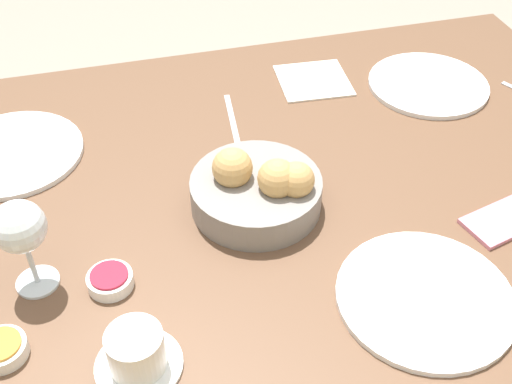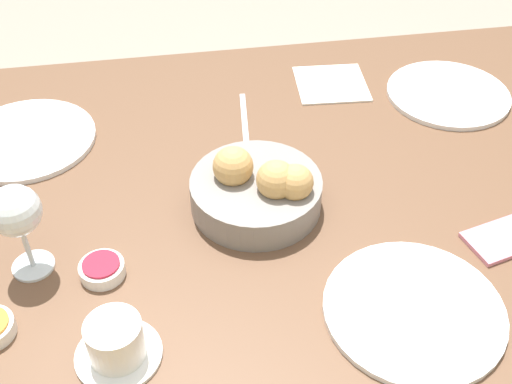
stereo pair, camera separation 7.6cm
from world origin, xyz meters
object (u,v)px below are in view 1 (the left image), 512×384
(plate_near_right, at_px, (12,153))
(coffee_cup, at_px, (137,353))
(bread_basket, at_px, (258,189))
(cell_phone, at_px, (507,219))
(plate_near_left, at_px, (428,84))
(plate_far_center, at_px, (425,298))
(jam_bowl_honey, at_px, (2,349))
(knife_silver, at_px, (232,121))
(napkin, at_px, (313,80))
(wine_glass, at_px, (20,230))
(jam_bowl_berry, at_px, (110,280))

(plate_near_right, distance_m, coffee_cup, 0.54)
(bread_basket, relative_size, cell_phone, 1.34)
(plate_near_left, distance_m, plate_far_center, 0.59)
(jam_bowl_honey, relative_size, knife_silver, 0.37)
(jam_bowl_honey, height_order, napkin, jam_bowl_honey)
(plate_near_right, bearing_deg, wine_glass, 97.20)
(plate_near_left, relative_size, jam_bowl_honey, 3.68)
(bread_basket, distance_m, coffee_cup, 0.35)
(wine_glass, relative_size, napkin, 1.00)
(jam_bowl_honey, bearing_deg, plate_near_left, -151.62)
(coffee_cup, bearing_deg, jam_bowl_berry, -81.46)
(plate_near_left, xyz_separation_m, jam_bowl_berry, (0.70, 0.38, 0.01))
(plate_near_left, distance_m, wine_glass, 0.88)
(knife_silver, bearing_deg, cell_phone, 133.57)
(bread_basket, relative_size, plate_near_right, 0.84)
(coffee_cup, distance_m, jam_bowl_honey, 0.19)
(plate_far_center, distance_m, napkin, 0.61)
(coffee_cup, bearing_deg, plate_far_center, -179.44)
(wine_glass, height_order, cell_phone, wine_glass)
(jam_bowl_berry, xyz_separation_m, cell_phone, (-0.64, 0.03, -0.01))
(knife_silver, distance_m, napkin, 0.23)
(jam_bowl_berry, xyz_separation_m, napkin, (-0.47, -0.46, -0.01))
(coffee_cup, xyz_separation_m, napkin, (-0.45, -0.61, -0.03))
(bread_basket, bearing_deg, wine_glass, 12.19)
(plate_near_right, relative_size, coffee_cup, 2.21)
(cell_phone, bearing_deg, coffee_cup, 10.92)
(coffee_cup, relative_size, jam_bowl_berry, 1.72)
(plate_near_right, relative_size, wine_glass, 1.66)
(jam_bowl_berry, bearing_deg, coffee_cup, 98.54)
(plate_near_right, distance_m, napkin, 0.63)
(jam_bowl_berry, height_order, cell_phone, jam_bowl_berry)
(coffee_cup, bearing_deg, knife_silver, -116.03)
(coffee_cup, height_order, jam_bowl_berry, coffee_cup)
(knife_silver, bearing_deg, wine_glass, 41.06)
(plate_near_left, xyz_separation_m, napkin, (0.23, -0.08, -0.00))
(wine_glass, bearing_deg, plate_far_center, 161.80)
(plate_near_right, xyz_separation_m, coffee_cup, (-0.17, 0.51, 0.02))
(plate_near_right, bearing_deg, knife_silver, 179.91)
(wine_glass, relative_size, cell_phone, 0.95)
(coffee_cup, xyz_separation_m, jam_bowl_berry, (0.02, -0.15, -0.02))
(plate_far_center, height_order, jam_bowl_honey, jam_bowl_honey)
(knife_silver, bearing_deg, napkin, -153.89)
(bread_basket, height_order, napkin, bread_basket)
(plate_far_center, xyz_separation_m, jam_bowl_berry, (0.44, -0.15, 0.01))
(bread_basket, xyz_separation_m, knife_silver, (-0.02, -0.25, -0.04))
(plate_near_right, height_order, jam_bowl_honey, jam_bowl_honey)
(plate_far_center, xyz_separation_m, coffee_cup, (0.41, 0.00, 0.02))
(wine_glass, height_order, jam_bowl_berry, wine_glass)
(bread_basket, bearing_deg, jam_bowl_berry, 23.39)
(bread_basket, distance_m, plate_near_left, 0.52)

